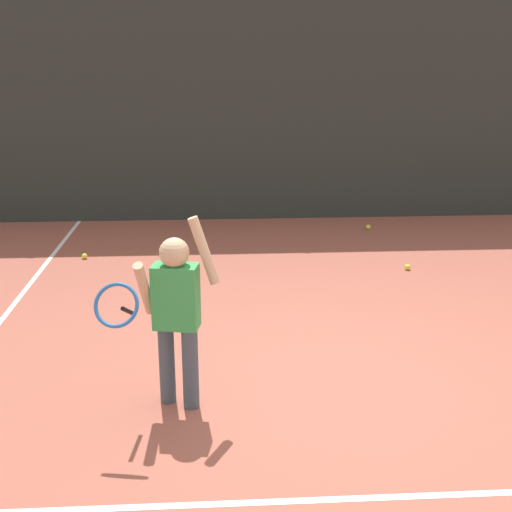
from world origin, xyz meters
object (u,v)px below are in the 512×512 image
(tennis_ball_4, at_px, (408,267))
(tennis_ball_5, at_px, (85,256))
(tennis_player, at_px, (174,308))
(tennis_ball_2, at_px, (368,227))

(tennis_ball_4, xyz_separation_m, tennis_ball_5, (-3.71, 0.64, 0.00))
(tennis_player, xyz_separation_m, tennis_ball_5, (-1.28, 3.46, -0.69))
(tennis_ball_2, distance_m, tennis_ball_5, 3.83)
(tennis_ball_4, height_order, tennis_ball_5, same)
(tennis_ball_4, relative_size, tennis_ball_5, 1.00)
(tennis_player, xyz_separation_m, tennis_ball_4, (2.43, 2.82, -0.69))
(tennis_ball_5, bearing_deg, tennis_ball_2, 17.11)
(tennis_ball_4, bearing_deg, tennis_ball_5, 170.20)
(tennis_player, relative_size, tennis_ball_2, 20.46)
(tennis_player, height_order, tennis_ball_4, tennis_player)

